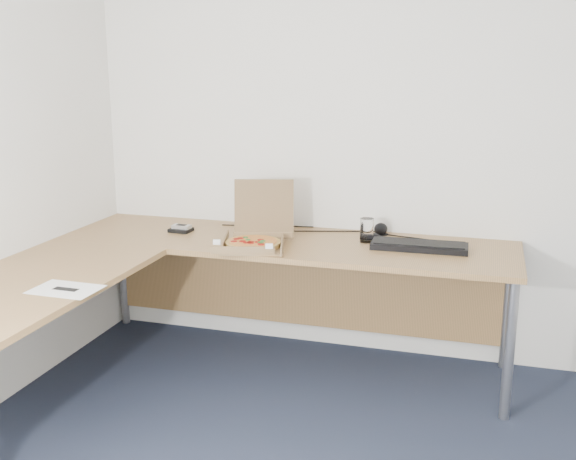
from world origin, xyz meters
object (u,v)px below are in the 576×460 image
(drinking_glass, at_px, (367,230))
(pizza_box, at_px, (254,239))
(desk, at_px, (200,262))
(keyboard, at_px, (419,246))
(wallet, at_px, (181,230))

(drinking_glass, bearing_deg, pizza_box, -154.01)
(desk, distance_m, drinking_glass, 0.92)
(pizza_box, xyz_separation_m, keyboard, (0.85, 0.20, -0.02))
(drinking_glass, distance_m, wallet, 1.08)
(drinking_glass, height_order, wallet, drinking_glass)
(desk, distance_m, wallet, 0.54)
(wallet, bearing_deg, pizza_box, -15.99)
(keyboard, bearing_deg, pizza_box, -168.31)
(drinking_glass, bearing_deg, wallet, -175.81)
(drinking_glass, relative_size, wallet, 1.09)
(desk, height_order, drinking_glass, drinking_glass)
(keyboard, distance_m, wallet, 1.36)
(keyboard, bearing_deg, wallet, 178.73)
(wallet, bearing_deg, drinking_glass, 8.45)
(desk, xyz_separation_m, wallet, (-0.31, 0.44, 0.04))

